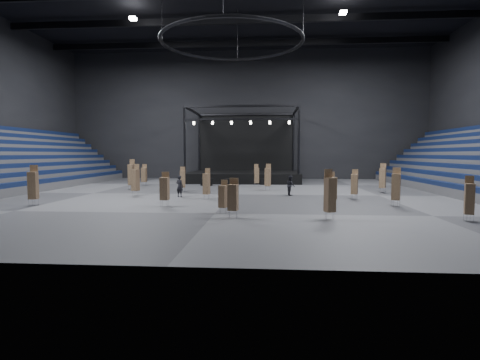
# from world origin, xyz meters

# --- Properties ---
(floor) EXTENTS (50.00, 50.00, 0.00)m
(floor) POSITION_xyz_m (0.00, 0.00, 0.00)
(floor) COLOR #4B4B4E
(floor) RESTS_ON ground
(wall_back) EXTENTS (50.00, 0.20, 18.00)m
(wall_back) POSITION_xyz_m (0.00, 21.00, 9.00)
(wall_back) COLOR black
(wall_back) RESTS_ON ground
(stage) EXTENTS (14.00, 10.00, 9.20)m
(stage) POSITION_xyz_m (0.00, 16.24, 1.45)
(stage) COLOR black
(stage) RESTS_ON floor
(truss_ring) EXTENTS (12.30, 12.30, 5.15)m
(truss_ring) POSITION_xyz_m (-0.00, 0.00, 13.00)
(truss_ring) COLOR black
(truss_ring) RESTS_ON ceiling
(flight_case_left) EXTENTS (1.32, 0.82, 0.82)m
(flight_case_left) POSITION_xyz_m (-3.69, 8.77, 0.41)
(flight_case_left) COLOR black
(flight_case_left) RESTS_ON floor
(flight_case_mid) EXTENTS (1.21, 0.74, 0.75)m
(flight_case_mid) POSITION_xyz_m (-1.18, 9.44, 0.38)
(flight_case_mid) COLOR black
(flight_case_mid) RESTS_ON floor
(flight_case_right) EXTENTS (1.10, 0.66, 0.69)m
(flight_case_right) POSITION_xyz_m (2.77, 10.42, 0.35)
(flight_case_right) COLOR black
(flight_case_right) RESTS_ON floor
(chair_stack_0) EXTENTS (0.58, 0.58, 3.00)m
(chair_stack_0) POSITION_xyz_m (-10.36, 3.75, 1.52)
(chair_stack_0) COLOR silver
(chair_stack_0) RESTS_ON floor
(chair_stack_1) EXTENTS (0.56, 0.56, 2.43)m
(chair_stack_1) POSITION_xyz_m (1.89, 8.01, 1.25)
(chair_stack_1) COLOR silver
(chair_stack_1) RESTS_ON floor
(chair_stack_2) EXTENTS (0.64, 0.64, 2.70)m
(chair_stack_2) POSITION_xyz_m (6.46, -11.99, 1.38)
(chair_stack_2) COLOR silver
(chair_stack_2) RESTS_ON floor
(chair_stack_3) EXTENTS (0.54, 0.54, 1.99)m
(chair_stack_3) POSITION_xyz_m (0.48, -10.41, 1.05)
(chair_stack_3) COLOR silver
(chair_stack_3) RESTS_ON floor
(chair_stack_4) EXTENTS (0.62, 0.62, 2.57)m
(chair_stack_4) POSITION_xyz_m (3.11, 3.85, 1.33)
(chair_stack_4) COLOR silver
(chair_stack_4) RESTS_ON floor
(chair_stack_5) EXTENTS (0.53, 0.53, 2.39)m
(chair_stack_5) POSITION_xyz_m (-10.53, 8.01, 1.26)
(chair_stack_5) COLOR silver
(chair_stack_5) RESTS_ON floor
(chair_stack_6) EXTENTS (0.57, 0.57, 2.41)m
(chair_stack_6) POSITION_xyz_m (-1.66, -3.45, 1.23)
(chair_stack_6) COLOR silver
(chair_stack_6) RESTS_ON floor
(chair_stack_7) EXTENTS (0.62, 0.62, 2.33)m
(chair_stack_7) POSITION_xyz_m (9.84, -2.73, 1.21)
(chair_stack_7) COLOR silver
(chair_stack_7) RESTS_ON floor
(chair_stack_8) EXTENTS (0.56, 0.56, 2.32)m
(chair_stack_8) POSITION_xyz_m (-3.76, -7.83, 1.24)
(chair_stack_8) COLOR silver
(chair_stack_8) RESTS_ON floor
(chair_stack_9) EXTENTS (0.59, 0.59, 2.20)m
(chair_stack_9) POSITION_xyz_m (1.23, -11.99, 1.18)
(chair_stack_9) COLOR silver
(chair_stack_9) RESTS_ON floor
(chair_stack_10) EXTENTS (0.67, 0.67, 2.67)m
(chair_stack_10) POSITION_xyz_m (-8.00, -1.65, 1.38)
(chair_stack_10) COLOR silver
(chair_stack_10) RESTS_ON floor
(chair_stack_11) EXTENTS (0.63, 0.63, 2.77)m
(chair_stack_11) POSITION_xyz_m (-12.82, -8.05, 1.43)
(chair_stack_11) COLOR silver
(chair_stack_11) RESTS_ON floor
(chair_stack_12) EXTENTS (0.70, 0.70, 2.63)m
(chair_stack_12) POSITION_xyz_m (11.66, -6.69, 1.37)
(chair_stack_12) COLOR silver
(chair_stack_12) RESTS_ON floor
(chair_stack_13) EXTENTS (0.55, 0.55, 2.38)m
(chair_stack_13) POSITION_xyz_m (13.65, -11.99, 1.22)
(chair_stack_13) COLOR silver
(chair_stack_13) RESTS_ON floor
(chair_stack_14) EXTENTS (0.54, 0.54, 2.28)m
(chair_stack_14) POSITION_xyz_m (7.68, -5.76, 1.17)
(chair_stack_14) COLOR silver
(chair_stack_14) RESTS_ON floor
(chair_stack_15) EXTENTS (0.70, 0.70, 2.66)m
(chair_stack_15) POSITION_xyz_m (13.51, 2.46, 1.38)
(chair_stack_15) COLOR silver
(chair_stack_15) RESTS_ON floor
(chair_stack_16) EXTENTS (0.53, 0.53, 2.33)m
(chair_stack_16) POSITION_xyz_m (-4.81, 1.97, 1.21)
(chair_stack_16) COLOR silver
(chair_stack_16) RESTS_ON floor
(man_center) EXTENTS (0.76, 0.66, 1.77)m
(man_center) POSITION_xyz_m (-4.10, -2.18, 0.89)
(man_center) COLOR black
(man_center) RESTS_ON floor
(crew_member) EXTENTS (0.80, 0.94, 1.71)m
(crew_member) POSITION_xyz_m (5.05, -0.39, 0.85)
(crew_member) COLOR black
(crew_member) RESTS_ON floor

